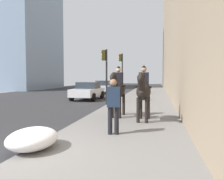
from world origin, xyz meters
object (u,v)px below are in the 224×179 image
at_px(car_near_lane, 104,86).
at_px(car_mid_lane, 88,91).
at_px(pedestrian_greeting, 113,103).
at_px(mounted_horse_near, 118,89).
at_px(mounted_horse_far, 143,91).
at_px(traffic_light_near_curb, 105,67).
at_px(traffic_light_far_curb, 121,68).

distance_m(car_near_lane, car_mid_lane, 7.44).
bearing_deg(pedestrian_greeting, car_near_lane, 2.83).
bearing_deg(mounted_horse_near, mounted_horse_far, 57.73).
distance_m(car_near_lane, traffic_light_near_curb, 10.68).
xyz_separation_m(car_near_lane, traffic_light_far_curb, (-3.08, -2.41, 1.99)).
distance_m(pedestrian_greeting, car_near_lane, 19.32).
bearing_deg(traffic_light_near_curb, mounted_horse_near, -161.70).
bearing_deg(traffic_light_near_curb, traffic_light_far_curb, -0.10).
relative_size(mounted_horse_far, traffic_light_far_curb, 0.54).
height_order(mounted_horse_near, car_mid_lane, mounted_horse_near).
xyz_separation_m(mounted_horse_far, traffic_light_near_curb, (6.17, 2.94, 1.17)).
height_order(pedestrian_greeting, car_mid_lane, pedestrian_greeting).
relative_size(pedestrian_greeting, car_near_lane, 0.39).
height_order(mounted_horse_far, car_near_lane, mounted_horse_far).
bearing_deg(mounted_horse_far, traffic_light_near_curb, -152.09).
bearing_deg(mounted_horse_far, mounted_horse_near, -122.51).
relative_size(mounted_horse_near, car_mid_lane, 0.56).
distance_m(mounted_horse_near, mounted_horse_far, 1.42).
bearing_deg(traffic_light_far_curb, car_mid_lane, 154.06).
relative_size(mounted_horse_near, traffic_light_near_curb, 0.60).
xyz_separation_m(mounted_horse_far, car_near_lane, (16.44, 5.34, -0.57)).
xyz_separation_m(car_near_lane, car_mid_lane, (-7.43, -0.30, -0.02)).
distance_m(traffic_light_near_curb, traffic_light_far_curb, 7.18).
bearing_deg(traffic_light_far_curb, mounted_horse_near, -172.01).
bearing_deg(car_near_lane, mounted_horse_far, -164.15).
distance_m(car_mid_lane, traffic_light_far_curb, 5.24).
bearing_deg(car_near_lane, traffic_light_near_curb, -168.97).
bearing_deg(car_mid_lane, traffic_light_near_curb, 38.93).
xyz_separation_m(mounted_horse_near, car_near_lane, (15.62, 4.17, -0.59)).
bearing_deg(car_near_lane, pedestrian_greeting, -168.48).
relative_size(car_near_lane, car_mid_lane, 1.08).
height_order(pedestrian_greeting, traffic_light_far_curb, traffic_light_far_curb).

